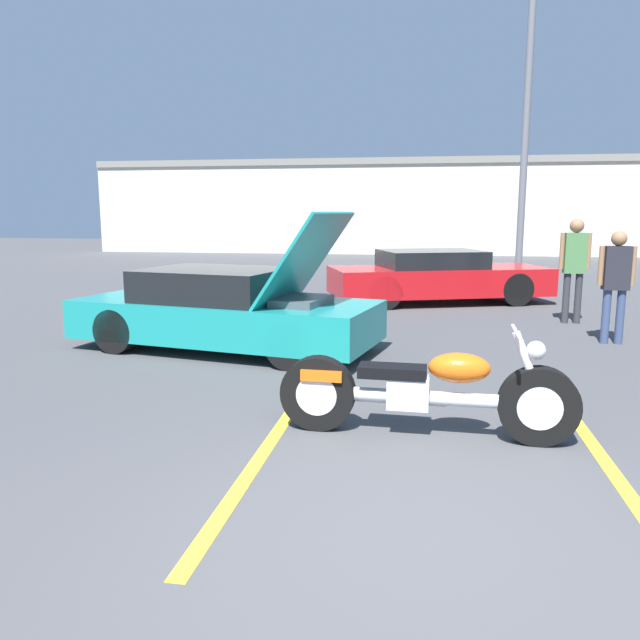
{
  "coord_description": "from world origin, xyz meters",
  "views": [
    {
      "loc": [
        -0.01,
        -3.41,
        1.94
      ],
      "look_at": [
        -1.11,
        3.1,
        0.8
      ],
      "focal_mm": 35.0,
      "sensor_mm": 36.0,
      "label": 1
    }
  ],
  "objects_px": {
    "light_pole": "(531,95)",
    "show_car_hood_open": "(226,311)",
    "motorcycle": "(424,392)",
    "parked_car_left_row": "(437,277)",
    "spectator_by_show_car": "(616,277)",
    "spectator_near_motorcycle": "(575,261)"
  },
  "relations": [
    {
      "from": "light_pole",
      "to": "show_car_hood_open",
      "type": "bearing_deg",
      "value": -121.95
    },
    {
      "from": "light_pole",
      "to": "motorcycle",
      "type": "relative_size",
      "value": 3.44
    },
    {
      "from": "parked_car_left_row",
      "to": "spectator_by_show_car",
      "type": "height_order",
      "value": "spectator_by_show_car"
    },
    {
      "from": "show_car_hood_open",
      "to": "motorcycle",
      "type": "bearing_deg",
      "value": -36.6
    },
    {
      "from": "show_car_hood_open",
      "to": "spectator_by_show_car",
      "type": "distance_m",
      "value": 5.73
    },
    {
      "from": "light_pole",
      "to": "show_car_hood_open",
      "type": "xyz_separation_m",
      "value": [
        -5.23,
        -8.39,
        -4.25
      ]
    },
    {
      "from": "spectator_near_motorcycle",
      "to": "parked_car_left_row",
      "type": "bearing_deg",
      "value": 136.4
    },
    {
      "from": "spectator_near_motorcycle",
      "to": "spectator_by_show_car",
      "type": "xyz_separation_m",
      "value": [
        0.2,
        -1.75,
        -0.11
      ]
    },
    {
      "from": "spectator_by_show_car",
      "to": "spectator_near_motorcycle",
      "type": "bearing_deg",
      "value": 96.64
    },
    {
      "from": "motorcycle",
      "to": "show_car_hood_open",
      "type": "distance_m",
      "value": 4.17
    },
    {
      "from": "motorcycle",
      "to": "spectator_near_motorcycle",
      "type": "bearing_deg",
      "value": 69.56
    },
    {
      "from": "show_car_hood_open",
      "to": "parked_car_left_row",
      "type": "bearing_deg",
      "value": 71.53
    },
    {
      "from": "light_pole",
      "to": "motorcycle",
      "type": "bearing_deg",
      "value": -101.99
    },
    {
      "from": "motorcycle",
      "to": "spectator_near_motorcycle",
      "type": "xyz_separation_m",
      "value": [
        2.56,
        6.19,
        0.7
      ]
    },
    {
      "from": "motorcycle",
      "to": "spectator_near_motorcycle",
      "type": "relative_size",
      "value": 1.4
    },
    {
      "from": "motorcycle",
      "to": "spectator_by_show_car",
      "type": "relative_size",
      "value": 1.54
    },
    {
      "from": "light_pole",
      "to": "spectator_by_show_car",
      "type": "bearing_deg",
      "value": -87.37
    },
    {
      "from": "motorcycle",
      "to": "spectator_by_show_car",
      "type": "bearing_deg",
      "value": 60.13
    },
    {
      "from": "motorcycle",
      "to": "spectator_near_motorcycle",
      "type": "distance_m",
      "value": 6.73
    },
    {
      "from": "parked_car_left_row",
      "to": "spectator_by_show_car",
      "type": "bearing_deg",
      "value": -77.17
    },
    {
      "from": "light_pole",
      "to": "show_car_hood_open",
      "type": "height_order",
      "value": "light_pole"
    },
    {
      "from": "light_pole",
      "to": "spectator_near_motorcycle",
      "type": "relative_size",
      "value": 4.83
    }
  ]
}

